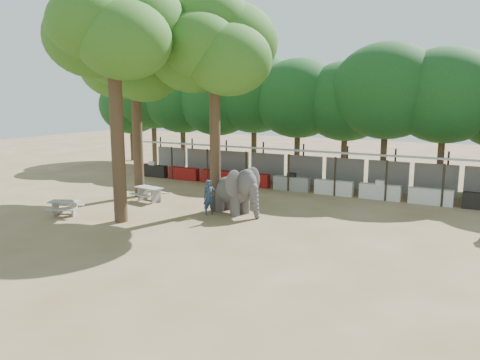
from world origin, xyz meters
The scene contains 10 objects.
ground centered at (0.00, 0.00, 0.00)m, with size 100.00×100.00×0.00m, color brown.
vendor_stalls centered at (0.00, 13.84, 1.18)m, with size 28.00×2.99×2.80m.
yard_tree_left centered at (-9.13, 7.19, 8.20)m, with size 7.10×6.90×11.02m.
yard_tree_center centered at (-6.13, 2.19, 9.21)m, with size 7.10×6.90×12.04m.
yard_tree_back centered at (-3.13, 6.19, 8.54)m, with size 7.10×6.90×11.36m.
backdrop_trees centered at (0.00, 19.00, 5.51)m, with size 46.46×5.95×8.33m.
elephant centered at (-1.74, 6.01, 1.22)m, with size 3.28×2.46×2.43m.
handler centered at (-2.86, 5.13, 0.91)m, with size 0.66×0.44×1.82m, color #26384C.
picnic_table_near centered at (-9.34, 1.54, 0.50)m, with size 1.94×1.86×0.76m.
picnic_table_far centered at (-7.57, 6.13, 0.55)m, with size 1.89×1.76×0.84m.
Camera 1 is at (9.49, -14.90, 6.10)m, focal length 35.00 mm.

